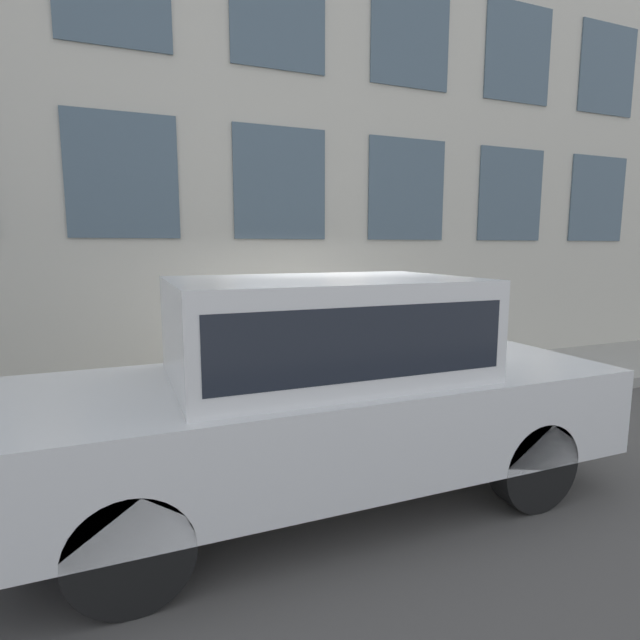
# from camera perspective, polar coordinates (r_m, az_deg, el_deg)

# --- Properties ---
(ground_plane) EXTENTS (80.00, 80.00, 0.00)m
(ground_plane) POSITION_cam_1_polar(r_m,az_deg,el_deg) (6.25, 2.14, -12.82)
(ground_plane) COLOR #514F4C
(sidewalk) EXTENTS (2.25, 60.00, 0.16)m
(sidewalk) POSITION_cam_1_polar(r_m,az_deg,el_deg) (7.20, -1.57, -9.21)
(sidewalk) COLOR #9E9B93
(sidewalk) RESTS_ON ground_plane
(building_facade) EXTENTS (0.33, 40.00, 11.12)m
(building_facade) POSITION_cam_1_polar(r_m,az_deg,el_deg) (8.72, -5.14, 30.54)
(building_facade) COLOR beige
(building_facade) RESTS_ON ground_plane
(fire_hydrant) EXTENTS (0.32, 0.44, 0.75)m
(fire_hydrant) POSITION_cam_1_polar(r_m,az_deg,el_deg) (6.52, -0.67, -6.81)
(fire_hydrant) COLOR gold
(fire_hydrant) RESTS_ON sidewalk
(person) EXTENTS (0.31, 0.20, 1.26)m
(person) POSITION_cam_1_polar(r_m,az_deg,el_deg) (7.01, 0.62, -2.60)
(person) COLOR #998466
(person) RESTS_ON sidewalk
(parked_car_white_near) EXTENTS (1.89, 5.25, 1.99)m
(parked_car_white_near) POSITION_cam_1_polar(r_m,az_deg,el_deg) (4.39, 0.30, -7.14)
(parked_car_white_near) COLOR black
(parked_car_white_near) RESTS_ON ground_plane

